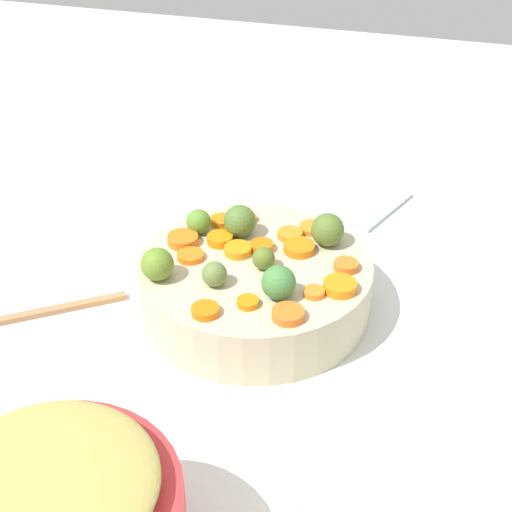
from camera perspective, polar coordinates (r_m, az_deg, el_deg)
name	(u,v)px	position (r m, az deg, el deg)	size (l,w,h in m)	color
tabletop	(255,314)	(0.97, -0.06, -4.46)	(2.40, 2.40, 0.02)	silver
serving_bowl_carrots	(256,286)	(0.95, 0.00, -2.32)	(0.29, 0.29, 0.07)	#C2B494
stuffing_mound	(45,484)	(0.60, -15.86, -16.51)	(0.17, 0.17, 0.03)	tan
carrot_slice_0	(183,240)	(0.96, -5.63, 1.27)	(0.04, 0.04, 0.01)	orange
carrot_slice_1	(290,235)	(0.97, 2.62, 1.66)	(0.03, 0.03, 0.01)	orange
carrot_slice_2	(190,256)	(0.93, -5.06, 0.00)	(0.03, 0.03, 0.01)	orange
carrot_slice_3	(248,302)	(0.85, -0.63, -3.58)	(0.03, 0.03, 0.01)	orange
carrot_slice_4	(346,266)	(0.92, 6.92, -0.74)	(0.03, 0.03, 0.01)	orange
carrot_slice_5	(264,247)	(0.95, 0.63, 0.71)	(0.03, 0.03, 0.01)	orange
carrot_slice_6	(340,286)	(0.88, 6.45, -2.32)	(0.04, 0.04, 0.01)	orange
carrot_slice_7	(220,239)	(0.96, -2.78, 1.30)	(0.03, 0.03, 0.01)	orange
carrot_slice_8	(238,250)	(0.94, -1.39, 0.47)	(0.03, 0.03, 0.01)	orange
carrot_slice_9	(314,292)	(0.87, 4.47, -2.81)	(0.03, 0.03, 0.01)	orange
carrot_slice_10	(221,221)	(1.00, -2.68, 2.71)	(0.03, 0.03, 0.01)	orange
carrot_slice_11	(299,248)	(0.94, 3.32, 0.63)	(0.04, 0.04, 0.01)	orange
carrot_slice_12	(288,314)	(0.83, 2.48, -4.49)	(0.04, 0.04, 0.01)	orange
carrot_slice_13	(248,218)	(1.01, -0.65, 2.91)	(0.02, 0.02, 0.01)	orange
carrot_slice_14	(205,310)	(0.84, -3.92, -4.19)	(0.03, 0.03, 0.01)	orange
carrot_slice_15	(312,228)	(0.99, 4.36, 2.16)	(0.04, 0.04, 0.01)	orange
brussels_sprout_0	(328,230)	(0.95, 5.51, 2.02)	(0.04, 0.04, 0.04)	#516D2A
brussels_sprout_1	(199,222)	(0.98, -4.43, 2.65)	(0.03, 0.03, 0.03)	#57872A
brussels_sprout_2	(279,282)	(0.86, 1.74, -2.05)	(0.04, 0.04, 0.04)	#437F3D
brussels_sprout_3	(157,264)	(0.89, -7.58, -0.63)	(0.04, 0.04, 0.04)	olive
brussels_sprout_4	(214,274)	(0.88, -3.21, -1.40)	(0.03, 0.03, 0.03)	olive
brussels_sprout_5	(264,258)	(0.91, 0.58, -0.17)	(0.03, 0.03, 0.03)	#566E27
brussels_sprout_6	(240,221)	(0.97, -1.25, 2.70)	(0.04, 0.04, 0.04)	#4E6F2E
dish_towel	(346,197)	(1.22, 6.94, 4.52)	(0.17, 0.14, 0.01)	#A0ACB7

